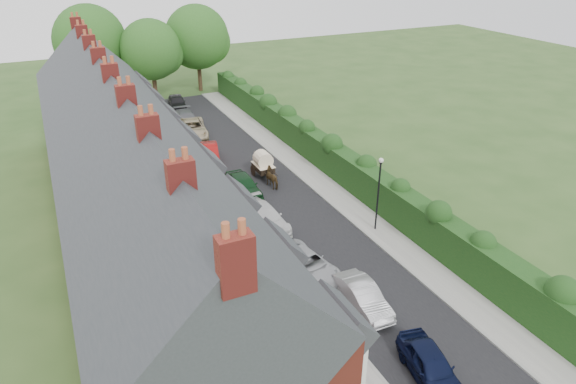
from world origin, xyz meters
The scene contains 24 objects.
ground centered at (0.00, 0.00, 0.00)m, with size 140.00×140.00×0.00m, color #2D4C1E.
road centered at (-0.50, 11.00, 0.01)m, with size 6.00×58.00×0.02m, color black.
pavement_hedge_side centered at (3.60, 11.00, 0.06)m, with size 2.20×58.00×0.12m, color gray.
pavement_house_side centered at (-4.35, 11.00, 0.06)m, with size 1.70×58.00×0.12m, color gray.
kerb_hedge_side centered at (2.55, 11.00, 0.07)m, with size 0.18×58.00×0.13m, color gray.
kerb_house_side centered at (-3.55, 11.00, 0.07)m, with size 0.18×58.00×0.13m, color gray.
hedge centered at (5.40, 11.00, 1.60)m, with size 2.10×58.00×2.85m.
terrace_row centered at (-10.87, 9.98, 4.47)m, with size 9.05×40.50×11.50m.
garden_wall_row centered at (-5.35, 10.00, 0.46)m, with size 0.35×40.35×1.10m.
lamppost centered at (3.40, 4.00, 3.30)m, with size 0.32×0.32×5.16m.
tree_far_left centered at (-2.65, 40.08, 5.71)m, with size 7.14×6.80×9.29m.
tree_far_right centered at (3.39, 42.08, 6.31)m, with size 7.98×7.60×10.31m.
tree_far_back centered at (-8.59, 43.08, 6.62)m, with size 8.40×8.00×10.82m.
car_navy centered at (-1.60, -7.56, 0.71)m, with size 1.67×4.15×1.41m, color black.
car_silver_a centered at (-1.65, -2.26, 0.69)m, with size 1.45×4.16×1.37m, color #A8A8AD.
car_silver_b centered at (-3.00, 1.55, 0.69)m, with size 2.30×4.98×1.38m, color #ACAEB3.
car_white centered at (-3.00, 7.50, 0.72)m, with size 2.03×4.99×1.45m, color silver.
car_green centered at (-2.54, 12.60, 0.77)m, with size 1.82×4.53×1.54m, color #0F3417.
car_red centered at (-2.95, 19.78, 0.74)m, with size 1.57×4.49×1.48m, color maroon.
car_beige centered at (-2.50, 26.40, 0.78)m, with size 2.60×5.64×1.57m, color tan.
car_grey centered at (-2.26, 29.40, 0.76)m, with size 2.12×5.22×1.52m, color #585B5F.
car_black centered at (-1.60, 35.68, 0.77)m, with size 1.81×4.50×1.53m, color black.
horse centered at (0.01, 12.90, 0.76)m, with size 0.82×1.80×1.52m, color #433118.
horse_cart centered at (0.01, 14.84, 1.26)m, with size 1.38×3.06×2.21m.
Camera 1 is at (-14.27, -19.80, 17.37)m, focal length 32.00 mm.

